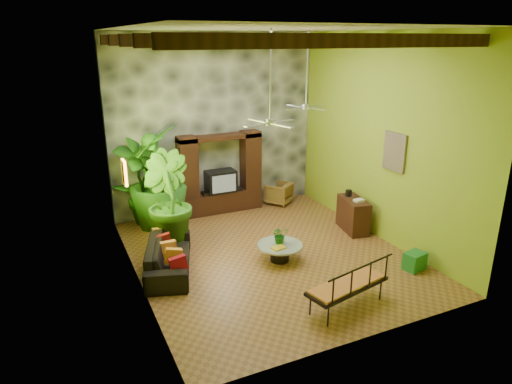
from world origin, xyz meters
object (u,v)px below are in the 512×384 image
tall_plant_a (140,181)px  tall_plant_b (167,201)px  coffee_table (280,250)px  ceiling_fan_front (270,112)px  tall_plant_c (157,177)px  iron_bench (350,284)px  green_bin (415,261)px  entertainment_center (221,179)px  side_console (353,215)px  ceiling_fan_back (306,98)px  sofa (169,256)px  wicker_armchair (279,193)px

tall_plant_a → tall_plant_b: 1.70m
tall_plant_a → coffee_table: tall_plant_a is taller
ceiling_fan_front → coffee_table: ceiling_fan_front is taller
tall_plant_a → tall_plant_c: bearing=-39.0°
iron_bench → green_bin: size_ratio=3.94×
tall_plant_c → entertainment_center: bearing=9.8°
entertainment_center → coffee_table: bearing=-88.5°
tall_plant_a → side_console: tall_plant_a is taller
ceiling_fan_back → sofa: bearing=-166.6°
tall_plant_c → coffee_table: bearing=-58.1°
wicker_armchair → side_console: size_ratio=0.66×
entertainment_center → coffee_table: entertainment_center is taller
ceiling_fan_back → tall_plant_c: ceiling_fan_back is taller
ceiling_fan_back → sofa: ceiling_fan_back is taller
side_console → tall_plant_a: bearing=162.5°
entertainment_center → tall_plant_b: tall_plant_b is taller
tall_plant_b → side_console: 4.81m
ceiling_fan_front → coffee_table: 3.16m
iron_bench → green_bin: 2.36m
wicker_armchair → side_console: bearing=70.5°
coffee_table → tall_plant_a: bearing=124.1°
wicker_armchair → tall_plant_c: 3.88m
entertainment_center → wicker_armchair: (1.84, -0.12, -0.64)m
side_console → ceiling_fan_back: bearing=152.9°
sofa → coffee_table: (2.39, -0.64, -0.07)m
side_console → coffee_table: bearing=-152.1°
entertainment_center → ceiling_fan_front: size_ratio=1.29×
entertainment_center → sofa: entertainment_center is taller
tall_plant_c → tall_plant_a: bearing=141.0°
sofa → green_bin: 5.37m
ceiling_fan_front → tall_plant_b: (-1.79, 1.84, -2.23)m
coffee_table → side_console: 2.66m
sofa → side_console: side_console is taller
ceiling_fan_back → tall_plant_a: bearing=153.6°
entertainment_center → green_bin: 5.78m
wicker_armchair → coffee_table: size_ratio=0.70×
ceiling_fan_back → tall_plant_c: size_ratio=0.67×
green_bin → side_console: bearing=88.4°
entertainment_center → side_console: bearing=-46.5°
wicker_armchair → green_bin: (0.74, -5.00, -0.13)m
tall_plant_c → side_console: bearing=-28.4°
coffee_table → green_bin: size_ratio=2.29×
coffee_table → side_console: bearing=16.1°
side_console → green_bin: (-0.06, -2.34, -0.24)m
wicker_armchair → iron_bench: (-1.50, -5.68, 0.20)m
side_console → tall_plant_b: bearing=178.7°
coffee_table → iron_bench: bearing=-83.9°
coffee_table → green_bin: bearing=-33.0°
ceiling_fan_back → entertainment_center: bearing=129.6°
tall_plant_a → tall_plant_c: 0.51m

